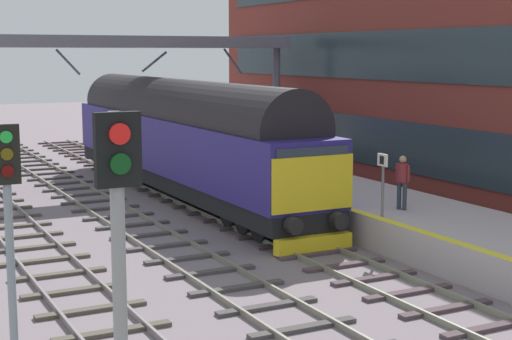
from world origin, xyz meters
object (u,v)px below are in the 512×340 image
at_px(diesel_locomotive, 182,135).
at_px(platform_number_sign, 383,175).
at_px(signal_post_near, 121,317).
at_px(waiting_passenger, 402,177).
at_px(signal_post_mid, 9,222).

height_order(diesel_locomotive, platform_number_sign, diesel_locomotive).
bearing_deg(platform_number_sign, signal_post_near, -135.45).
bearing_deg(signal_post_near, diesel_locomotive, 66.70).
xyz_separation_m(platform_number_sign, waiting_passenger, (1.13, 0.55, -0.24)).
distance_m(diesel_locomotive, platform_number_sign, 10.73).
relative_size(signal_post_near, waiting_passenger, 3.15).
bearing_deg(signal_post_near, waiting_passenger, 43.19).
distance_m(platform_number_sign, waiting_passenger, 1.28).
height_order(signal_post_near, platform_number_sign, signal_post_near).
height_order(signal_post_near, signal_post_mid, signal_post_near).
height_order(signal_post_mid, platform_number_sign, signal_post_mid).
bearing_deg(diesel_locomotive, signal_post_near, -113.30).
bearing_deg(signal_post_mid, platform_number_sign, 23.95).
distance_m(signal_post_near, waiting_passenger, 17.07).
relative_size(platform_number_sign, waiting_passenger, 1.11).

